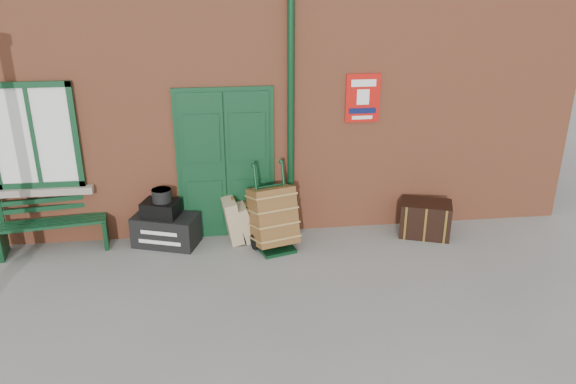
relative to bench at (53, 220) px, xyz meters
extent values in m
plane|color=gray|center=(2.78, -1.32, -0.45)|extent=(80.00, 80.00, 0.00)
cube|color=#A65535|center=(2.78, 2.18, 1.55)|extent=(10.00, 4.00, 4.00)
cube|color=#0E361D|center=(2.48, 0.14, 0.65)|extent=(1.42, 0.12, 2.32)
cube|color=white|center=(-0.12, 0.13, 1.20)|extent=(1.20, 0.08, 1.50)
cylinder|color=#0C331A|center=(3.43, 0.10, 1.55)|extent=(0.10, 0.10, 4.00)
cube|color=red|center=(4.48, 0.15, 1.60)|extent=(0.50, 0.03, 0.70)
cube|color=#0E361D|center=(0.01, -0.07, -0.02)|extent=(1.48, 0.58, 0.04)
cube|color=#0E361D|center=(-0.02, 0.14, 0.25)|extent=(1.44, 0.24, 0.39)
cube|color=#0C331A|center=(-0.68, -0.16, -0.23)|extent=(0.12, 0.44, 0.43)
cube|color=#0C331A|center=(0.70, 0.03, -0.23)|extent=(0.12, 0.44, 0.43)
cube|color=black|center=(1.57, -0.07, -0.22)|extent=(1.03, 0.77, 0.46)
cube|color=black|center=(1.52, -0.07, 0.12)|extent=(0.59, 0.51, 0.23)
cylinder|color=black|center=(1.55, -0.07, 0.32)|extent=(0.35, 0.35, 0.18)
cube|color=tan|center=(2.54, -0.07, -0.12)|extent=(0.34, 0.49, 0.67)
cube|color=tan|center=(2.72, -0.07, -0.16)|extent=(0.36, 0.45, 0.58)
cube|color=#0C331A|center=(3.16, -0.50, -0.43)|extent=(0.56, 0.47, 0.05)
cylinder|color=#0C331A|center=(2.91, -0.40, 0.17)|extent=(0.13, 0.34, 1.22)
cylinder|color=#0C331A|center=(3.32, -0.28, 0.17)|extent=(0.13, 0.34, 1.22)
cylinder|color=black|center=(2.84, -0.40, -0.34)|extent=(0.11, 0.23, 0.23)
cylinder|color=black|center=(3.38, -0.24, -0.34)|extent=(0.11, 0.23, 0.23)
cube|color=brown|center=(3.12, -0.35, 0.05)|extent=(0.75, 0.79, 0.90)
cube|color=black|center=(5.44, -0.25, -0.18)|extent=(0.86, 0.71, 0.53)
camera|label=1|loc=(2.42, -7.64, 3.36)|focal=35.00mm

